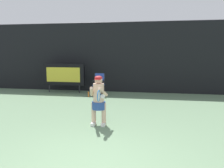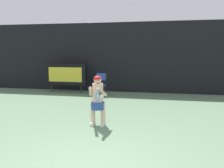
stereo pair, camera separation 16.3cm
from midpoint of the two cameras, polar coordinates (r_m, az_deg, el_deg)
backdrop_screen at (r=12.38m, az=4.66°, el=6.36°), size 18.00×0.12×3.66m
scoreboard at (r=12.46m, az=-11.96°, el=2.25°), size 2.20×0.21×1.50m
umpire_chair at (r=11.37m, az=-3.55°, el=0.22°), size 0.52×0.44×1.08m
water_bottle at (r=11.24m, az=-6.10°, el=-2.46°), size 0.07×0.07×0.27m
tennis_player at (r=6.76m, az=-3.96°, el=-3.62°), size 0.53×0.61×1.44m
tennis_racket at (r=6.22m, az=-3.94°, el=-2.85°), size 0.03×0.60×0.31m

